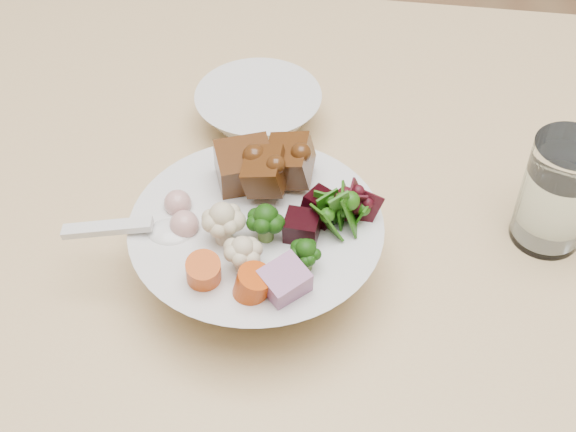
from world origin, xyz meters
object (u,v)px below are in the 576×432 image
at_px(chair_far, 356,82).
at_px(side_bowl, 259,111).
at_px(water_glass, 556,196).
at_px(food_bowl, 259,244).

height_order(chair_far, side_bowl, chair_far).
bearing_deg(chair_far, side_bowl, -100.79).
bearing_deg(water_glass, side_bowl, 154.24).
xyz_separation_m(water_glass, side_bowl, (-0.29, 0.14, -0.03)).
distance_m(water_glass, side_bowl, 0.32).
height_order(chair_far, food_bowl, food_bowl).
relative_size(food_bowl, water_glass, 1.95).
bearing_deg(water_glass, chair_far, 105.64).
bearing_deg(chair_far, food_bowl, -94.94).
height_order(food_bowl, side_bowl, food_bowl).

